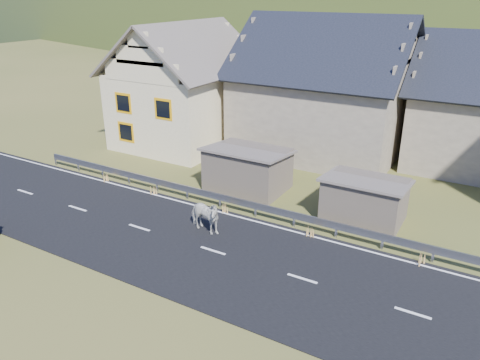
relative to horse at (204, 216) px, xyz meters
The scene contains 10 objects.
ground 1.90m from the horse, 43.99° to the right, with size 160.00×160.00×0.00m, color #3A461B.
road 1.89m from the horse, 43.99° to the right, with size 60.00×7.00×0.04m, color black.
lane_markings 1.88m from the horse, 43.99° to the right, with size 60.00×6.60×0.01m, color silver.
guardrail 2.79m from the horse, 63.76° to the left, with size 28.10×0.09×0.75m.
shed_left 5.38m from the horse, 98.25° to the left, with size 4.30×3.30×2.40m, color #6A5C4E.
shed_right 7.48m from the horse, 40.03° to the left, with size 3.80×2.90×2.20m, color #6A5C4E.
house_cream 14.36m from the horse, 129.06° to the left, with size 7.80×9.80×8.30m.
house_stone_a 14.33m from the horse, 89.05° to the left, with size 10.80×9.80×8.90m.
conifer_patch 121.48m from the horse, 116.30° to the left, with size 76.00×50.00×28.00m, color black.
horse is the anchor object (origin of this frame).
Camera 1 is at (9.42, -13.95, 10.11)m, focal length 35.00 mm.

